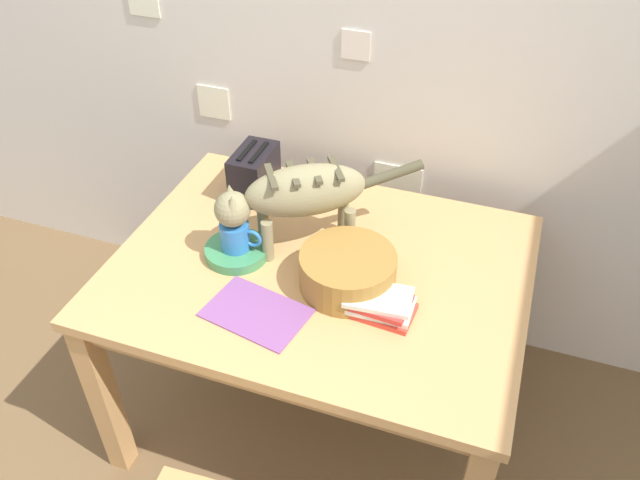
# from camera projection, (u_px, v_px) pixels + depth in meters

# --- Properties ---
(wall_rear) EXTENTS (4.68, 0.11, 2.50)m
(wall_rear) POSITION_uv_depth(u_px,v_px,m) (342.00, 24.00, 2.19)
(wall_rear) COLOR silver
(wall_rear) RESTS_ON ground_plane
(dining_table) EXTENTS (1.27, 0.97, 0.74)m
(dining_table) POSITION_uv_depth(u_px,v_px,m) (320.00, 285.00, 2.06)
(dining_table) COLOR tan
(dining_table) RESTS_ON ground_plane
(cat) EXTENTS (0.57, 0.39, 0.30)m
(cat) POSITION_uv_depth(u_px,v_px,m) (298.00, 195.00, 1.95)
(cat) COLOR #8E855F
(cat) RESTS_ON dining_table
(saucer_bowl) EXTENTS (0.20, 0.20, 0.03)m
(saucer_bowl) POSITION_uv_depth(u_px,v_px,m) (237.00, 251.00, 2.03)
(saucer_bowl) COLOR #3D8B56
(saucer_bowl) RESTS_ON dining_table
(coffee_mug) EXTENTS (0.14, 0.09, 0.09)m
(coffee_mug) POSITION_uv_depth(u_px,v_px,m) (236.00, 236.00, 1.99)
(coffee_mug) COLOR #3078C8
(coffee_mug) RESTS_ON saucer_bowl
(magazine) EXTENTS (0.32, 0.24, 0.01)m
(magazine) POSITION_uv_depth(u_px,v_px,m) (256.00, 313.00, 1.84)
(magazine) COLOR #884F92
(magazine) RESTS_ON dining_table
(book_stack) EXTENTS (0.21, 0.14, 0.06)m
(book_stack) POSITION_uv_depth(u_px,v_px,m) (379.00, 304.00, 1.82)
(book_stack) COLOR red
(book_stack) RESTS_ON dining_table
(wicker_basket) EXTENTS (0.29, 0.29, 0.11)m
(wicker_basket) POSITION_uv_depth(u_px,v_px,m) (348.00, 270.00, 1.89)
(wicker_basket) COLOR olive
(wicker_basket) RESTS_ON dining_table
(toaster) EXTENTS (0.12, 0.20, 0.18)m
(toaster) POSITION_uv_depth(u_px,v_px,m) (254.00, 173.00, 2.25)
(toaster) COLOR black
(toaster) RESTS_ON dining_table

